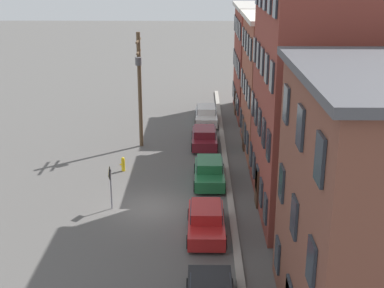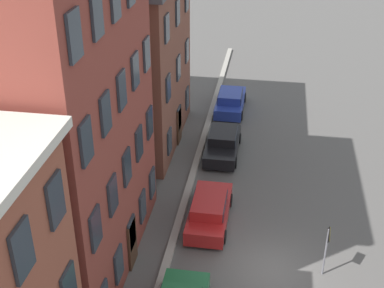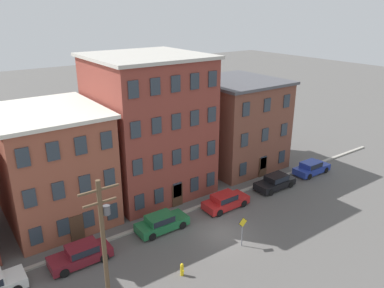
{
  "view_description": "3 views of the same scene",
  "coord_description": "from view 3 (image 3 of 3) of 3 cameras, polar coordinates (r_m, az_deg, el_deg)",
  "views": [
    {
      "loc": [
        27.16,
        2.67,
        13.06
      ],
      "look_at": [
        -1.01,
        2.3,
        3.44
      ],
      "focal_mm": 50.0,
      "sensor_mm": 36.0,
      "label": 1
    },
    {
      "loc": [
        -17.66,
        0.58,
        15.92
      ],
      "look_at": [
        1.09,
        3.6,
        5.31
      ],
      "focal_mm": 50.0,
      "sensor_mm": 36.0,
      "label": 2
    },
    {
      "loc": [
        -17.27,
        -19.9,
        17.44
      ],
      "look_at": [
        0.86,
        5.46,
        6.0
      ],
      "focal_mm": 35.0,
      "sensor_mm": 36.0,
      "label": 3
    }
  ],
  "objects": [
    {
      "name": "kerb_strip",
      "position": [
        34.57,
        -0.24,
        -9.99
      ],
      "size": [
        56.0,
        0.36,
        0.16
      ],
      "primitive_type": "cube",
      "color": "#9E998E",
      "rests_on": "ground_plane"
    },
    {
      "name": "caution_sign",
      "position": [
        29.43,
        7.71,
        -12.45
      ],
      "size": [
        0.86,
        0.08,
        2.53
      ],
      "color": "slate",
      "rests_on": "ground_plane"
    },
    {
      "name": "car_black",
      "position": [
        39.18,
        12.58,
        -5.59
      ],
      "size": [
        4.4,
        1.92,
        1.43
      ],
      "color": "black",
      "rests_on": "ground_plane"
    },
    {
      "name": "utility_pole",
      "position": [
        23.25,
        -13.29,
        -13.57
      ],
      "size": [
        2.4,
        0.44,
        8.42
      ],
      "color": "brown",
      "rests_on": "ground_plane"
    },
    {
      "name": "car_red",
      "position": [
        34.83,
        5.09,
        -8.57
      ],
      "size": [
        4.4,
        1.92,
        1.43
      ],
      "color": "#B21E1E",
      "rests_on": "ground_plane"
    },
    {
      "name": "apartment_midblock",
      "position": [
        34.03,
        -20.5,
        -2.91
      ],
      "size": [
        8.59,
        10.21,
        9.67
      ],
      "color": "brown",
      "rests_on": "ground_plane"
    },
    {
      "name": "apartment_far",
      "position": [
        36.73,
        -6.66,
        3.03
      ],
      "size": [
        10.26,
        10.38,
        13.39
      ],
      "color": "brown",
      "rests_on": "ground_plane"
    },
    {
      "name": "fire_hydrant",
      "position": [
        27.12,
        -1.53,
        -18.55
      ],
      "size": [
        0.24,
        0.34,
        0.96
      ],
      "color": "yellow",
      "rests_on": "ground_plane"
    },
    {
      "name": "car_maroon",
      "position": [
        29.17,
        -16.56,
        -15.71
      ],
      "size": [
        4.4,
        1.92,
        1.43
      ],
      "color": "maroon",
      "rests_on": "ground_plane"
    },
    {
      "name": "car_green",
      "position": [
        31.64,
        -4.69,
        -11.76
      ],
      "size": [
        4.4,
        1.92,
        1.43
      ],
      "color": "#1E6638",
      "rests_on": "ground_plane"
    },
    {
      "name": "apartment_annex",
      "position": [
        43.22,
        6.65,
        3.25
      ],
      "size": [
        9.33,
        9.74,
        9.92
      ],
      "color": "brown",
      "rests_on": "ground_plane"
    },
    {
      "name": "car_blue",
      "position": [
        43.54,
        17.73,
        -3.41
      ],
      "size": [
        4.4,
        1.92,
        1.43
      ],
      "color": "#233899",
      "rests_on": "ground_plane"
    },
    {
      "name": "ground_plane",
      "position": [
        31.6,
        4.61,
        -13.42
      ],
      "size": [
        200.0,
        200.0,
        0.0
      ],
      "primitive_type": "plane",
      "color": "#565451"
    }
  ]
}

